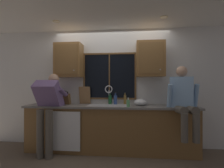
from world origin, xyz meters
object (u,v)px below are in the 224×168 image
(person_standing, at_px, (49,104))
(knife_block, at_px, (67,99))
(mixing_bowl, at_px, (141,102))
(bottle_amber_small, at_px, (125,99))
(bottle_tall_clear, at_px, (115,100))
(soap_dispenser, at_px, (128,103))
(bottle_green_glass, at_px, (110,99))
(person_sitting_on_counter, at_px, (183,98))
(cutting_board, at_px, (85,95))

(person_standing, distance_m, knife_block, 0.44)
(mixing_bowl, height_order, bottle_amber_small, bottle_amber_small)
(person_standing, distance_m, bottle_tall_clear, 1.33)
(soap_dispenser, relative_size, bottle_green_glass, 0.74)
(bottle_green_glass, bearing_deg, knife_block, -171.60)
(person_sitting_on_counter, height_order, cutting_board, person_sitting_on_counter)
(soap_dispenser, xyz_separation_m, bottle_green_glass, (-0.39, 0.41, 0.03))
(person_standing, height_order, person_sitting_on_counter, person_sitting_on_counter)
(cutting_board, height_order, bottle_green_glass, cutting_board)
(mixing_bowl, bearing_deg, soap_dispenser, -134.14)
(person_sitting_on_counter, xyz_separation_m, soap_dispenser, (-0.98, 0.06, -0.11))
(cutting_board, relative_size, bottle_amber_small, 1.52)
(bottle_tall_clear, bearing_deg, person_standing, -159.13)
(cutting_board, distance_m, soap_dispenser, 1.04)
(person_standing, bearing_deg, bottle_amber_small, 20.59)
(bottle_green_glass, relative_size, bottle_amber_small, 0.98)
(person_standing, distance_m, cutting_board, 0.79)
(person_sitting_on_counter, relative_size, bottle_green_glass, 5.14)
(mixing_bowl, bearing_deg, bottle_green_glass, 166.47)
(bottle_tall_clear, bearing_deg, mixing_bowl, -12.61)
(person_sitting_on_counter, distance_m, mixing_bowl, 0.81)
(person_sitting_on_counter, bearing_deg, person_standing, -179.05)
(knife_block, distance_m, cutting_board, 0.38)
(person_sitting_on_counter, distance_m, bottle_tall_clear, 1.33)
(person_standing, distance_m, bottle_amber_small, 1.54)
(person_standing, bearing_deg, mixing_bowl, 11.50)
(knife_block, xyz_separation_m, cutting_board, (0.35, 0.14, 0.08))
(soap_dispenser, bearing_deg, bottle_tall_clear, 125.94)
(person_sitting_on_counter, relative_size, knife_block, 3.92)
(cutting_board, relative_size, bottle_green_glass, 1.54)
(bottle_amber_small, bearing_deg, cutting_board, -178.74)
(knife_block, height_order, bottle_tall_clear, knife_block)
(bottle_amber_small, bearing_deg, knife_block, -172.37)
(person_standing, relative_size, bottle_tall_clear, 6.27)
(mixing_bowl, bearing_deg, bottle_amber_small, 150.11)
(bottle_amber_small, bearing_deg, mixing_bowl, -29.89)
(person_sitting_on_counter, distance_m, soap_dispenser, 0.99)
(cutting_board, bearing_deg, soap_dispenser, -23.96)
(soap_dispenser, height_order, bottle_amber_small, bottle_amber_small)
(soap_dispenser, xyz_separation_m, bottle_amber_small, (-0.07, 0.44, 0.03))
(knife_block, relative_size, bottle_tall_clear, 1.30)
(person_sitting_on_counter, xyz_separation_m, bottle_green_glass, (-1.37, 0.47, -0.08))
(mixing_bowl, distance_m, soap_dispenser, 0.36)
(person_standing, bearing_deg, bottle_tall_clear, 20.87)
(bottle_tall_clear, bearing_deg, soap_dispenser, -54.06)
(bottle_amber_small, bearing_deg, person_standing, -159.41)
(person_sitting_on_counter, height_order, bottle_amber_small, person_sitting_on_counter)
(person_sitting_on_counter, bearing_deg, mixing_bowl, 156.66)
(mixing_bowl, distance_m, bottle_amber_small, 0.37)
(knife_block, bearing_deg, bottle_amber_small, 7.63)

